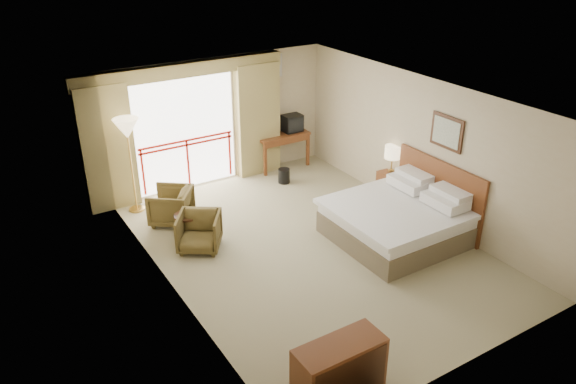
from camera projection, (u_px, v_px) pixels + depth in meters
floor at (309, 246)px, 9.93m from camera, size 7.00×7.00×0.00m
ceiling at (312, 98)px, 8.76m from camera, size 7.00×7.00×0.00m
wall_back at (219, 120)px, 12.02m from camera, size 5.00×0.00×5.00m
wall_front at (475, 279)px, 6.67m from camera, size 5.00×0.00×5.00m
wall_left at (168, 214)px, 8.15m from camera, size 0.00×7.00×7.00m
wall_right at (421, 148)px, 10.53m from camera, size 0.00×7.00×7.00m
balcony_door at (185, 134)px, 11.69m from camera, size 2.40×0.00×2.40m
balcony_railing at (187, 151)px, 11.84m from camera, size 2.09×0.03×1.02m
curtain_left at (107, 148)px, 10.78m from camera, size 1.00×0.26×2.50m
curtain_right at (257, 120)px, 12.35m from camera, size 1.00×0.26×2.50m
valance at (182, 70)px, 11.02m from camera, size 4.40×0.22×0.28m
hvac_vent at (272, 66)px, 12.18m from camera, size 0.50×0.04×0.50m
bed at (398, 220)px, 10.02m from camera, size 2.13×2.06×0.97m
headboard at (438, 194)px, 10.36m from camera, size 0.06×2.10×1.30m
framed_art at (447, 132)px, 9.84m from camera, size 0.04×0.72×0.60m
nightstand at (391, 187)px, 11.43m from camera, size 0.46×0.53×0.61m
table_lamp at (393, 152)px, 11.15m from camera, size 0.31×0.31×0.55m
phone at (396, 175)px, 11.15m from camera, size 0.19×0.16×0.07m
desk at (280, 140)px, 12.94m from camera, size 1.25×0.60×0.82m
tv at (292, 123)px, 12.87m from camera, size 0.44×0.35×0.40m
coffee_maker at (268, 131)px, 12.60m from camera, size 0.13×0.13×0.25m
cup at (275, 134)px, 12.66m from camera, size 0.07×0.07×0.10m
wastebasket at (284, 176)px, 12.29m from camera, size 0.29×0.29×0.32m
armchair_far at (173, 222)px, 10.74m from camera, size 1.05×1.04×0.69m
armchair_near at (201, 248)px, 9.87m from camera, size 0.99×1.00×0.66m
side_table at (187, 223)px, 10.02m from camera, size 0.45×0.45×0.49m
book at (186, 215)px, 9.95m from camera, size 0.23×0.27×0.02m
floor_lamp at (127, 132)px, 10.48m from camera, size 0.48×0.48×1.90m
dresser at (339, 369)px, 6.69m from camera, size 1.12×0.47×0.74m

